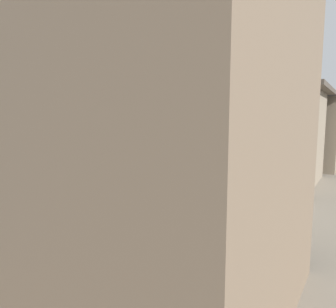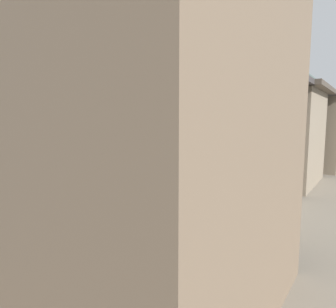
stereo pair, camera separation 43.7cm
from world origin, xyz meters
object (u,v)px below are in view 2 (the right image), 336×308
boat_upstream_distant (274,156)px  boat_moored_nearest (302,145)px  house_waterfront_tall (274,131)px  house_waterfront_narrow (303,128)px  boat_moored_far (17,242)px  boat_moored_third (186,181)px  boat_crossing_west (228,149)px  boat_midriver_upstream (287,151)px  house_waterfront_second (226,136)px  mooring_post_dock_near (104,211)px  boat_midriver_drifting (283,148)px  mooring_post_dock_far (260,157)px  mooring_post_dock_mid (224,169)px  stone_bridge (299,125)px  boat_moored_second (253,162)px  house_waterfront_nearest (127,88)px

boat_upstream_distant → boat_moored_nearest: bearing=91.5°
house_waterfront_tall → house_waterfront_narrow: size_ratio=0.91×
boat_moored_far → boat_moored_nearest: bearing=89.8°
boat_moored_third → boat_crossing_west: 25.54m
boat_moored_nearest → boat_midriver_upstream: bearing=-88.0°
house_waterfront_second → mooring_post_dock_near: bearing=-124.0°
boat_midriver_drifting → mooring_post_dock_far: mooring_post_dock_far is taller
boat_upstream_distant → house_waterfront_narrow: house_waterfront_narrow is taller
boat_moored_far → house_waterfront_tall: (5.46, 12.67, 3.72)m
house_waterfront_tall → mooring_post_dock_far: 8.07m
mooring_post_dock_mid → boat_upstream_distant: bearing=95.5°
boat_moored_far → boat_crossing_west: 37.26m
boat_moored_nearest → house_waterfront_narrow: (5.56, -30.15, 3.72)m
boat_crossing_west → mooring_post_dock_near: 36.01m
house_waterfront_narrow → stone_bridge: house_waterfront_narrow is taller
house_waterfront_second → house_waterfront_narrow: size_ratio=0.99×
house_waterfront_narrow → mooring_post_dock_mid: bearing=-113.4°
house_waterfront_tall → mooring_post_dock_mid: 3.94m
boat_midriver_drifting → mooring_post_dock_far: (3.69, -23.01, 1.23)m
boat_moored_far → mooring_post_dock_near: (2.48, 1.93, 1.09)m
house_waterfront_second → mooring_post_dock_mid: house_waterfront_second is taller
boat_midriver_upstream → boat_upstream_distant: boat_midriver_upstream is taller
boat_moored_second → mooring_post_dock_far: 5.44m
boat_crossing_west → stone_bridge: bearing=84.6°
mooring_post_dock_near → boat_upstream_distant: bearing=93.5°
house_waterfront_tall → mooring_post_dock_mid: bearing=-173.6°
boat_midriver_upstream → boat_crossing_west: bearing=-171.9°
boat_moored_third → house_waterfront_tall: 6.78m
boat_moored_far → boat_crossing_west: bearing=102.0°
boat_moored_nearest → boat_moored_far: boat_moored_far is taller
house_waterfront_nearest → house_waterfront_narrow: 20.52m
boat_midriver_upstream → mooring_post_dock_far: (1.87, -17.91, 1.19)m
boat_moored_third → boat_midriver_drifting: bearing=91.8°
boat_moored_third → house_waterfront_nearest: size_ratio=0.49×
boat_moored_nearest → house_waterfront_narrow: 30.89m
house_waterfront_tall → stone_bridge: 58.76m
boat_moored_nearest → boat_moored_third: bearing=-90.6°
mooring_post_dock_mid → mooring_post_dock_far: 7.40m
mooring_post_dock_near → house_waterfront_narrow: bearing=79.7°
boat_moored_third → boat_upstream_distant: size_ratio=1.17×
boat_moored_second → mooring_post_dock_near: size_ratio=6.93×
boat_moored_far → boat_midriver_upstream: bearing=89.1°
boat_crossing_west → mooring_post_dock_near: mooring_post_dock_near is taller
house_waterfront_tall → stone_bridge: house_waterfront_tall is taller
boat_moored_far → mooring_post_dock_mid: bearing=78.6°
boat_crossing_west → house_waterfront_tall: size_ratio=0.82×
boat_moored_nearest → boat_moored_second: 25.48m
house_waterfront_nearest → stone_bridge: (-10.52, 71.18, -2.07)m
mooring_post_dock_far → house_waterfront_second: bearing=-78.2°
boat_moored_second → boat_midriver_drifting: bearing=94.7°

